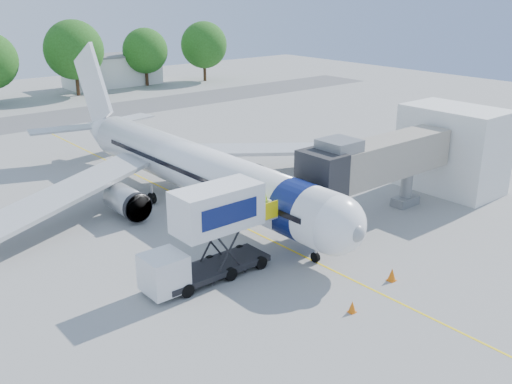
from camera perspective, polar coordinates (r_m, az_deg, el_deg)
ground at (r=42.46m, az=-3.22°, el=-2.56°), size 160.00×160.00×0.00m
guidance_line at (r=42.46m, az=-3.22°, el=-2.56°), size 0.15×70.00×0.01m
taxiway_strip at (r=78.94m, az=-21.89°, el=6.51°), size 120.00×10.00×0.01m
aircraft at (r=44.68m, az=-6.46°, el=2.49°), size 34.17×37.73×11.35m
jet_bridge at (r=41.52m, az=11.46°, el=2.90°), size 13.90×3.20×6.60m
terminal_stub at (r=50.11m, az=19.05°, el=4.08°), size 5.00×8.00×7.00m
catering_hiloader at (r=32.79m, az=-4.77°, el=-4.28°), size 8.50×2.44×5.50m
ground_tug at (r=31.96m, az=13.68°, el=-9.60°), size 3.76×2.82×1.35m
safety_cone_a at (r=30.85m, az=9.60°, el=-11.26°), size 0.42×0.42×0.67m
safety_cone_b at (r=34.33m, az=13.43°, el=-8.05°), size 0.50×0.50×0.79m
outbuilding_right at (r=104.92m, az=-14.14°, el=11.74°), size 16.40×7.40×5.30m
tree_e at (r=95.62m, az=-17.75°, el=13.38°), size 9.19×9.19×11.71m
tree_f at (r=103.14m, az=-11.03°, el=13.69°), size 7.73×7.73×9.86m
tree_g at (r=107.16m, az=-5.23°, el=14.43°), size 8.35×8.35×10.65m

